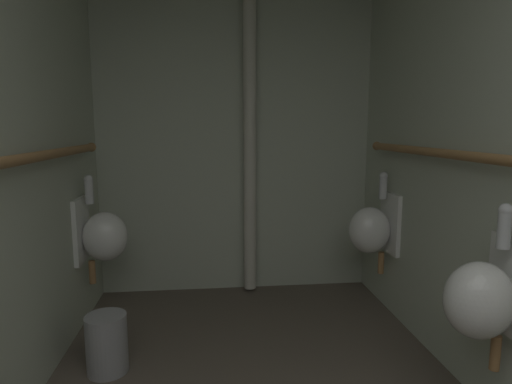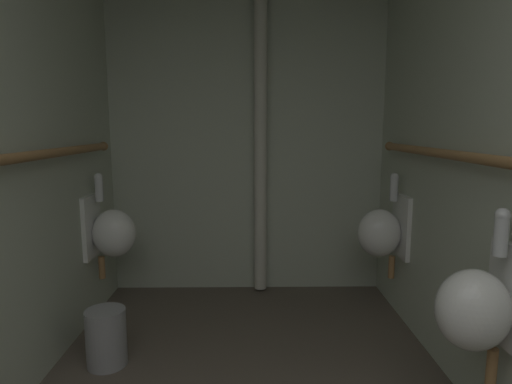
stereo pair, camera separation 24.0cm
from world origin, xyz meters
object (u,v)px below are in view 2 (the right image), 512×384
object	(u,v)px
urinal_right_mid	(478,307)
waste_bin	(106,337)
urinal_right_far	(382,231)
standpipe_back_wall	(261,134)
urinal_left_mid	(111,232)

from	to	relation	value
urinal_right_mid	waste_bin	world-z (taller)	urinal_right_mid
urinal_right_far	standpipe_back_wall	distance (m)	1.18
urinal_left_mid	urinal_right_far	world-z (taller)	same
urinal_right_mid	urinal_right_far	distance (m)	1.29
urinal_left_mid	standpipe_back_wall	size ratio (longest dim) A/B	0.30
urinal_left_mid	urinal_right_far	distance (m)	1.91
urinal_left_mid	waste_bin	world-z (taller)	urinal_left_mid
standpipe_back_wall	waste_bin	bearing A→B (deg)	-129.22
urinal_right_mid	standpipe_back_wall	size ratio (longest dim) A/B	0.30
urinal_left_mid	urinal_right_mid	bearing A→B (deg)	-34.32
urinal_right_mid	standpipe_back_wall	xyz separation A→B (m)	(-0.85, 1.77, 0.67)
urinal_right_far	standpipe_back_wall	world-z (taller)	standpipe_back_wall
standpipe_back_wall	urinal_left_mid	bearing A→B (deg)	-156.31
standpipe_back_wall	waste_bin	distance (m)	1.83
urinal_right_mid	urinal_left_mid	bearing A→B (deg)	145.68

